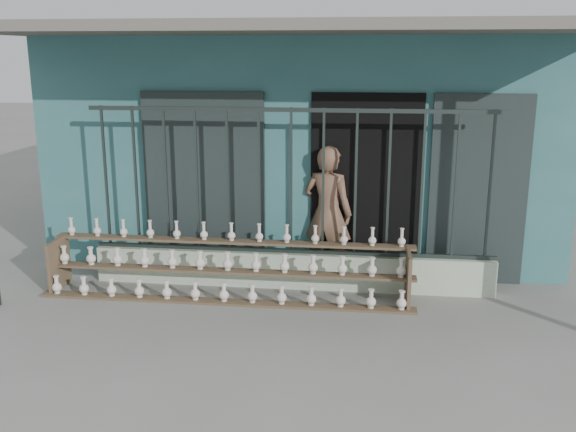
# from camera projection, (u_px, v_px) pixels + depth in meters

# --- Properties ---
(ground) EXTENTS (60.00, 60.00, 0.00)m
(ground) POSITION_uv_depth(u_px,v_px,m) (277.00, 329.00, 6.87)
(ground) COLOR slate
(workshop_building) EXTENTS (7.40, 6.60, 3.21)m
(workshop_building) POSITION_uv_depth(u_px,v_px,m) (312.00, 131.00, 10.54)
(workshop_building) COLOR #306265
(workshop_building) RESTS_ON ground
(parapet_wall) EXTENTS (5.00, 0.20, 0.45)m
(parapet_wall) POSITION_uv_depth(u_px,v_px,m) (291.00, 270.00, 8.06)
(parapet_wall) COLOR #B2C5A9
(parapet_wall) RESTS_ON ground
(security_fence) EXTENTS (5.00, 0.04, 1.80)m
(security_fence) POSITION_uv_depth(u_px,v_px,m) (291.00, 182.00, 7.79)
(security_fence) COLOR #283330
(security_fence) RESTS_ON parapet_wall
(shelf_rack) EXTENTS (4.50, 0.68, 0.85)m
(shelf_rack) POSITION_uv_depth(u_px,v_px,m) (227.00, 268.00, 7.72)
(shelf_rack) COLOR brown
(shelf_rack) RESTS_ON ground
(elderly_woman) EXTENTS (0.74, 0.59, 1.75)m
(elderly_woman) POSITION_uv_depth(u_px,v_px,m) (328.00, 213.00, 8.23)
(elderly_woman) COLOR brown
(elderly_woman) RESTS_ON ground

